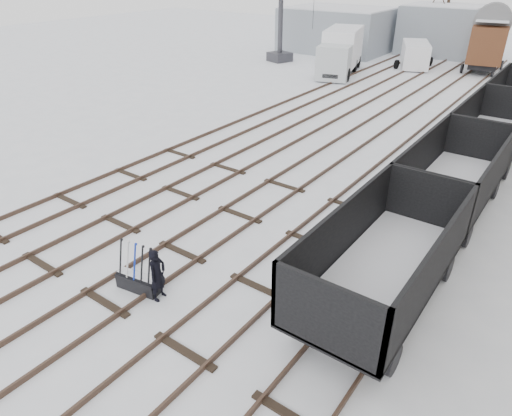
# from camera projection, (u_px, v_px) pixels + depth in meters

# --- Properties ---
(ground) EXTENTS (120.00, 120.00, 0.00)m
(ground) POSITION_uv_depth(u_px,v_px,m) (182.00, 253.00, 14.54)
(ground) COLOR white
(ground) RESTS_ON ground
(tracks) EXTENTS (13.90, 52.00, 0.16)m
(tracks) POSITION_uv_depth(u_px,v_px,m) (363.00, 134.00, 24.21)
(tracks) COLOR black
(tracks) RESTS_ON ground
(shed_left) EXTENTS (10.00, 8.00, 4.10)m
(shed_left) POSITION_uv_depth(u_px,v_px,m) (338.00, 29.00, 45.81)
(shed_left) COLOR #8D949E
(shed_left) RESTS_ON ground
(shed_right) EXTENTS (7.00, 6.00, 4.50)m
(shed_right) POSITION_uv_depth(u_px,v_px,m) (442.00, 30.00, 43.91)
(shed_right) COLOR #8D949E
(shed_right) RESTS_ON ground
(ground_frame) EXTENTS (1.35, 0.62, 1.49)m
(ground_frame) POSITION_uv_depth(u_px,v_px,m) (138.00, 281.00, 12.80)
(ground_frame) COLOR black
(ground_frame) RESTS_ON ground
(worker) EXTENTS (0.44, 0.61, 1.55)m
(worker) POSITION_uv_depth(u_px,v_px,m) (158.00, 275.00, 12.25)
(worker) COLOR black
(worker) RESTS_ON ground
(freight_wagon_a) EXTENTS (2.63, 6.58, 2.69)m
(freight_wagon_a) POSITION_uv_depth(u_px,v_px,m) (383.00, 271.00, 11.97)
(freight_wagon_a) COLOR black
(freight_wagon_a) RESTS_ON ground
(freight_wagon_b) EXTENTS (2.63, 6.58, 2.69)m
(freight_wagon_b) POSITION_uv_depth(u_px,v_px,m) (452.00, 186.00, 16.51)
(freight_wagon_b) COLOR black
(freight_wagon_b) RESTS_ON ground
(freight_wagon_c) EXTENTS (2.63, 6.58, 2.69)m
(freight_wagon_c) POSITION_uv_depth(u_px,v_px,m) (491.00, 137.00, 21.05)
(freight_wagon_c) COLOR black
(freight_wagon_c) RESTS_ON ground
(box_van_wagon) EXTENTS (3.68, 5.75, 4.09)m
(box_van_wagon) POSITION_uv_depth(u_px,v_px,m) (488.00, 41.00, 36.90)
(box_van_wagon) COLOR black
(box_van_wagon) RESTS_ON ground
(lorry) EXTENTS (3.82, 7.85, 3.41)m
(lorry) POSITION_uv_depth(u_px,v_px,m) (340.00, 51.00, 36.47)
(lorry) COLOR black
(lorry) RESTS_ON ground
(panel_van) EXTENTS (3.70, 5.12, 2.07)m
(panel_van) POSITION_uv_depth(u_px,v_px,m) (415.00, 54.00, 38.96)
(panel_van) COLOR white
(panel_van) RESTS_ON ground
(crane) EXTENTS (2.23, 5.27, 8.83)m
(crane) POSITION_uv_depth(u_px,v_px,m) (281.00, 34.00, 40.84)
(crane) COLOR #323237
(crane) RESTS_ON ground
(tree_far_left) EXTENTS (0.30, 0.30, 7.07)m
(tree_far_left) POSITION_uv_depth(u_px,v_px,m) (446.00, 13.00, 44.83)
(tree_far_left) COLOR black
(tree_far_left) RESTS_ON ground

